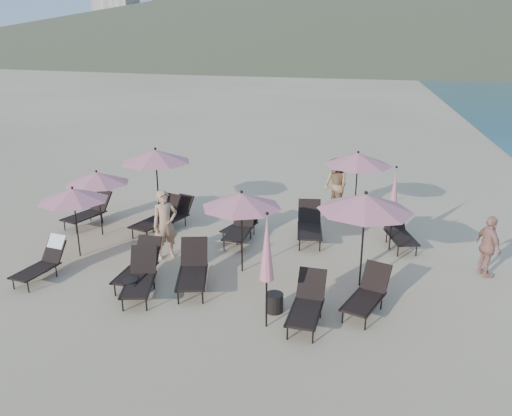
% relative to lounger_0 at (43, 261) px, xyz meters
% --- Properties ---
extents(ground, '(800.00, 800.00, 0.00)m').
position_rel_lounger_0_xyz_m(ground, '(5.15, -0.15, -0.46)').
color(ground, '#D6BA8C').
rests_on(ground, ground).
extents(volcanic_headland, '(690.00, 690.00, 55.00)m').
position_rel_lounger_0_xyz_m(volcanic_headland, '(76.51, 302.47, 26.04)').
color(volcanic_headland, brown).
rests_on(volcanic_headland, ground).
extents(hotel_skyline, '(109.00, 82.00, 55.00)m').
position_rel_lounger_0_xyz_m(hotel_skyline, '(-88.47, 271.06, 23.73)').
color(hotel_skyline, beige).
rests_on(hotel_skyline, ground).
extents(lounger_0, '(0.80, 1.60, 0.95)m').
position_rel_lounger_0_xyz_m(lounger_0, '(0.00, 0.00, 0.00)').
color(lounger_0, black).
rests_on(lounger_0, ground).
extents(lounger_1, '(0.66, 1.69, 0.97)m').
position_rel_lounger_0_xyz_m(lounger_1, '(2.46, 0.27, -0.00)').
color(lounger_1, black).
rests_on(lounger_1, ground).
extents(lounger_2, '(1.03, 1.77, 0.96)m').
position_rel_lounger_0_xyz_m(lounger_2, '(2.75, -0.30, -0.01)').
color(lounger_2, black).
rests_on(lounger_2, ground).
extents(lounger_3, '(1.10, 1.88, 1.02)m').
position_rel_lounger_0_xyz_m(lounger_3, '(3.84, 0.30, 0.02)').
color(lounger_3, black).
rests_on(lounger_3, ground).
extents(lounger_4, '(0.71, 1.67, 0.94)m').
position_rel_lounger_0_xyz_m(lounger_4, '(6.72, -0.69, -0.02)').
color(lounger_4, black).
rests_on(lounger_4, ground).
extents(lounger_5, '(1.11, 1.71, 0.92)m').
position_rel_lounger_0_xyz_m(lounger_5, '(7.96, 0.04, -0.02)').
color(lounger_5, black).
rests_on(lounger_5, ground).
extents(lounger_6, '(1.13, 1.83, 0.99)m').
position_rel_lounger_0_xyz_m(lounger_6, '(-0.91, 3.76, 0.01)').
color(lounger_6, black).
rests_on(lounger_6, ground).
extents(lounger_7, '(1.19, 1.94, 1.05)m').
position_rel_lounger_0_xyz_m(lounger_7, '(1.53, 3.62, 0.03)').
color(lounger_7, black).
rests_on(lounger_7, ground).
extents(lounger_8, '(1.06, 1.67, 0.90)m').
position_rel_lounger_0_xyz_m(lounger_8, '(4.20, 3.90, -0.04)').
color(lounger_8, black).
rests_on(lounger_8, ground).
extents(lounger_9, '(0.67, 1.67, 0.95)m').
position_rel_lounger_0_xyz_m(lounger_9, '(4.24, 3.38, -0.01)').
color(lounger_9, black).
rests_on(lounger_9, ground).
extents(lounger_10, '(0.93, 1.91, 1.05)m').
position_rel_lounger_0_xyz_m(lounger_10, '(6.24, 3.95, 0.04)').
color(lounger_10, black).
rests_on(lounger_10, ground).
extents(lounger_11, '(1.05, 1.77, 0.96)m').
position_rel_lounger_0_xyz_m(lounger_11, '(8.82, 4.07, -0.01)').
color(lounger_11, black).
rests_on(lounger_11, ground).
extents(lounger_12, '(1.07, 1.70, 0.91)m').
position_rel_lounger_0_xyz_m(lounger_12, '(1.87, 4.13, -0.03)').
color(lounger_12, black).
rests_on(lounger_12, ground).
extents(umbrella_open_0, '(1.87, 1.87, 2.01)m').
position_rel_lounger_0_xyz_m(umbrella_open_0, '(0.13, 1.40, 1.33)').
color(umbrella_open_0, black).
rests_on(umbrella_open_0, ground).
extents(umbrella_open_1, '(2.04, 2.04, 2.19)m').
position_rel_lounger_0_xyz_m(umbrella_open_1, '(4.78, 1.43, 1.48)').
color(umbrella_open_1, black).
rests_on(umbrella_open_1, ground).
extents(umbrella_open_2, '(2.25, 2.25, 2.42)m').
position_rel_lounger_0_xyz_m(umbrella_open_2, '(7.79, 1.25, 1.68)').
color(umbrella_open_2, black).
rests_on(umbrella_open_2, ground).
extents(umbrella_open_3, '(2.29, 2.29, 2.46)m').
position_rel_lounger_0_xyz_m(umbrella_open_3, '(1.12, 4.69, 1.72)').
color(umbrella_open_3, black).
rests_on(umbrella_open_3, ground).
extents(umbrella_open_4, '(2.20, 2.20, 2.37)m').
position_rel_lounger_0_xyz_m(umbrella_open_4, '(7.50, 5.98, 1.64)').
color(umbrella_open_4, black).
rests_on(umbrella_open_4, ground).
extents(umbrella_open_5, '(1.92, 1.92, 2.06)m').
position_rel_lounger_0_xyz_m(umbrella_open_5, '(-0.05, 2.99, 1.37)').
color(umbrella_open_5, black).
rests_on(umbrella_open_5, ground).
extents(umbrella_closed_0, '(0.30, 0.30, 2.54)m').
position_rel_lounger_0_xyz_m(umbrella_closed_0, '(5.92, -1.05, 1.31)').
color(umbrella_closed_0, black).
rests_on(umbrella_closed_0, ground).
extents(umbrella_closed_1, '(0.29, 0.29, 2.47)m').
position_rel_lounger_0_xyz_m(umbrella_closed_1, '(8.57, 3.71, 1.26)').
color(umbrella_closed_1, black).
rests_on(umbrella_closed_1, ground).
extents(side_table_0, '(0.36, 0.36, 0.42)m').
position_rel_lounger_0_xyz_m(side_table_0, '(2.56, -0.43, -0.25)').
color(side_table_0, black).
rests_on(side_table_0, ground).
extents(side_table_1, '(0.40, 0.40, 0.43)m').
position_rel_lounger_0_xyz_m(side_table_1, '(5.97, -0.40, -0.24)').
color(side_table_1, black).
rests_on(side_table_1, ground).
extents(beachgoer_a, '(0.83, 0.81, 1.93)m').
position_rel_lounger_0_xyz_m(beachgoer_a, '(2.54, 1.83, 0.51)').
color(beachgoer_a, tan).
rests_on(beachgoer_a, ground).
extents(beachgoer_b, '(1.16, 1.18, 1.92)m').
position_rel_lounger_0_xyz_m(beachgoer_b, '(6.80, 6.70, 0.51)').
color(beachgoer_b, tan).
rests_on(beachgoer_b, ground).
extents(beachgoer_c, '(0.71, 1.02, 1.61)m').
position_rel_lounger_0_xyz_m(beachgoer_c, '(10.88, 2.48, 0.35)').
color(beachgoer_c, tan).
rests_on(beachgoer_c, ground).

